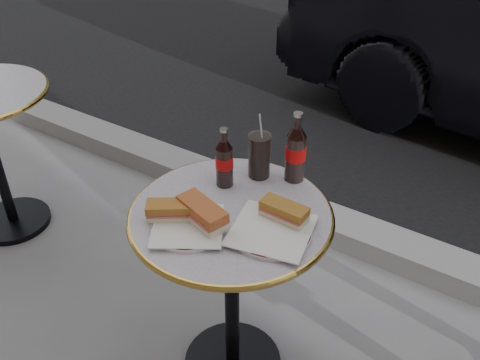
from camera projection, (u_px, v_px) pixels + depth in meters
The scene contains 10 objects.
curb at pixel (335, 227), 2.61m from camera, with size 40.00×0.20×0.12m, color gray.
bistro_table at pixel (232, 297), 1.81m from camera, with size 0.62×0.62×0.73m, color #BAB2C4, non-canonical shape.
plate_left at pixel (188, 228), 1.53m from camera, with size 0.21×0.21×0.01m, color white.
plate_right at pixel (271, 232), 1.51m from camera, with size 0.23×0.23×0.01m, color silver.
sandwich_left_a at pixel (171, 211), 1.55m from camera, with size 0.14×0.07×0.05m, color #AB6B2B.
sandwich_left_b at pixel (202, 214), 1.53m from camera, with size 0.16×0.08×0.06m, color #B6592E.
sandwich_right at pixel (284, 212), 1.54m from camera, with size 0.14×0.07×0.05m, color #A76C2A.
cola_bottle_left at pixel (224, 157), 1.66m from camera, with size 0.06×0.06×0.20m, color black, non-canonical shape.
cola_bottle_right at pixel (296, 147), 1.68m from camera, with size 0.07×0.07×0.24m, color black, non-canonical shape.
cola_glass at pixel (259, 156), 1.72m from camera, with size 0.08×0.08×0.15m, color black.
Camera 1 is at (0.71, -1.04, 1.72)m, focal length 40.00 mm.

